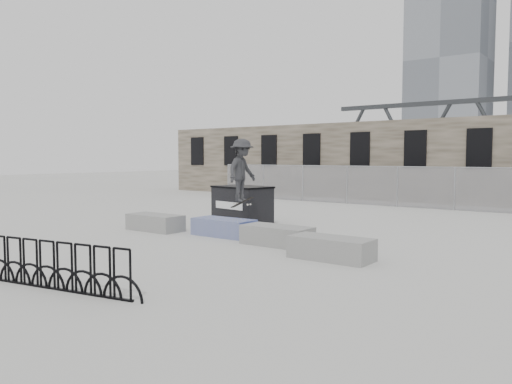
# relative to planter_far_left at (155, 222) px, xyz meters

# --- Properties ---
(ground) EXTENTS (120.00, 120.00, 0.00)m
(ground) POSITION_rel_planter_far_left_xyz_m (3.46, 0.24, -0.29)
(ground) COLOR #B5B4AF
(ground) RESTS_ON ground
(stone_wall) EXTENTS (36.00, 2.58, 4.50)m
(stone_wall) POSITION_rel_planter_far_left_xyz_m (3.46, 16.48, 1.96)
(stone_wall) COLOR brown
(stone_wall) RESTS_ON ground
(chainlink_fence) EXTENTS (22.06, 0.06, 2.02)m
(chainlink_fence) POSITION_rel_planter_far_left_xyz_m (3.46, 12.74, 0.74)
(chainlink_fence) COLOR gray
(chainlink_fence) RESTS_ON ground
(planter_far_left) EXTENTS (2.00, 0.90, 0.54)m
(planter_far_left) POSITION_rel_planter_far_left_xyz_m (0.00, 0.00, 0.00)
(planter_far_left) COLOR gray
(planter_far_left) RESTS_ON ground
(planter_center_left) EXTENTS (2.00, 0.90, 0.54)m
(planter_center_left) POSITION_rel_planter_far_left_xyz_m (2.60, 0.50, 0.00)
(planter_center_left) COLOR #33459B
(planter_center_left) RESTS_ON ground
(planter_center_right) EXTENTS (2.00, 0.90, 0.54)m
(planter_center_right) POSITION_rel_planter_far_left_xyz_m (4.87, 0.15, 0.00)
(planter_center_right) COLOR gray
(planter_center_right) RESTS_ON ground
(planter_offset) EXTENTS (2.00, 0.90, 0.54)m
(planter_offset) POSITION_rel_planter_far_left_xyz_m (7.02, -0.67, 0.00)
(planter_offset) COLOR gray
(planter_offset) RESTS_ON ground
(dumpster) EXTENTS (2.32, 1.64, 1.40)m
(dumpster) POSITION_rel_planter_far_left_xyz_m (1.33, 3.03, 0.42)
(dumpster) COLOR black
(dumpster) RESTS_ON ground
(bike_rack) EXTENTS (4.42, 0.90, 0.90)m
(bike_rack) POSITION_rel_planter_far_left_xyz_m (4.06, -6.25, 0.15)
(bike_rack) COLOR black
(bike_rack) RESTS_ON ground
(skateboarder) EXTENTS (0.83, 1.33, 2.19)m
(skateboarder) POSITION_rel_planter_far_left_xyz_m (2.92, 1.03, 1.76)
(skateboarder) COLOR #2C2C2F
(skateboarder) RESTS_ON ground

